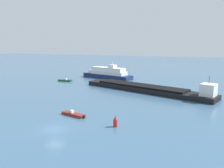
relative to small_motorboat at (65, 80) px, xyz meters
name	(u,v)px	position (x,y,z in m)	size (l,w,h in m)	color
ground_plane	(54,130)	(23.52, -40.12, -0.29)	(400.00, 400.00, 0.00)	#3D607F
small_motorboat	(65,80)	(0.00, 0.00, 0.00)	(5.08, 2.01, 1.03)	#19472D
fishing_skiff	(73,114)	(22.71, -32.94, -0.02)	(5.31, 2.41, 0.99)	maroon
white_riverboat	(107,73)	(10.99, 12.08, 1.49)	(20.81, 10.14, 6.59)	navy
cargo_barge	(148,88)	(30.80, -6.99, 0.62)	(38.02, 17.77, 5.81)	black
channel_buoy_red	(115,122)	(31.93, -35.50, 0.52)	(0.70, 0.70, 1.90)	red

